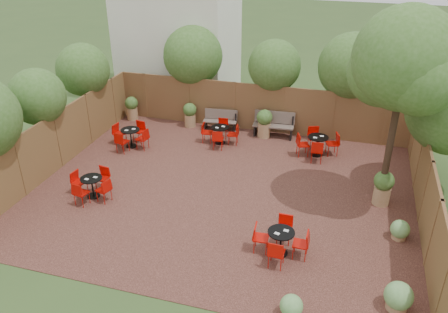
% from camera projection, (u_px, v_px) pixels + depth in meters
% --- Properties ---
extents(ground, '(80.00, 80.00, 0.00)m').
position_uv_depth(ground, '(223.00, 191.00, 14.93)').
color(ground, '#354F23').
rests_on(ground, ground).
extents(courtyard_paving, '(12.00, 10.00, 0.02)m').
position_uv_depth(courtyard_paving, '(223.00, 191.00, 14.93)').
color(courtyard_paving, '#321A14').
rests_on(courtyard_paving, ground).
extents(fence_back, '(12.00, 0.08, 2.00)m').
position_uv_depth(fence_back, '(258.00, 108.00, 18.72)').
color(fence_back, brown).
rests_on(fence_back, ground).
extents(fence_left, '(0.08, 10.00, 2.00)m').
position_uv_depth(fence_left, '(58.00, 141.00, 15.96)').
color(fence_left, brown).
rests_on(fence_left, ground).
extents(fence_right, '(0.08, 10.00, 2.00)m').
position_uv_depth(fence_right, '(426.00, 193.00, 12.97)').
color(fence_right, brown).
rests_on(fence_right, ground).
extents(neighbour_building, '(5.00, 4.00, 8.00)m').
position_uv_depth(neighbour_building, '(178.00, 13.00, 21.00)').
color(neighbour_building, silver).
rests_on(neighbour_building, ground).
extents(overhang_foliage, '(15.97, 10.89, 2.79)m').
position_uv_depth(overhang_foliage, '(232.00, 82.00, 16.19)').
color(overhang_foliage, '#345A1D').
rests_on(overhang_foliage, ground).
extents(courtyard_tree, '(2.93, 2.86, 6.00)m').
position_uv_depth(courtyard_tree, '(404.00, 66.00, 12.20)').
color(courtyard_tree, black).
rests_on(courtyard_tree, courtyard_paving).
extents(park_bench_left, '(1.40, 0.58, 0.85)m').
position_uv_depth(park_bench_left, '(220.00, 120.00, 19.01)').
color(park_bench_left, brown).
rests_on(park_bench_left, courtyard_paving).
extents(park_bench_right, '(1.65, 0.62, 1.00)m').
position_uv_depth(park_bench_right, '(274.00, 124.00, 18.43)').
color(park_bench_right, brown).
rests_on(park_bench_right, courtyard_paving).
extents(bistro_tables, '(8.50, 7.50, 0.86)m').
position_uv_depth(bistro_tables, '(213.00, 161.00, 15.84)').
color(bistro_tables, black).
rests_on(bistro_tables, courtyard_paving).
extents(planters, '(10.98, 4.52, 1.15)m').
position_uv_depth(planters, '(241.00, 131.00, 17.67)').
color(planters, '#97714B').
rests_on(planters, courtyard_paving).
extents(low_shrubs, '(2.95, 4.14, 0.70)m').
position_uv_depth(low_shrubs, '(374.00, 279.00, 10.83)').
color(low_shrubs, '#97714B').
rests_on(low_shrubs, courtyard_paving).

